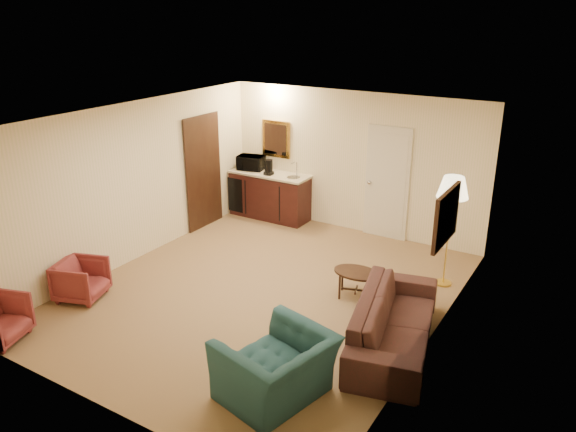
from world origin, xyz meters
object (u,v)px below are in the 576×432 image
sofa (395,314)px  waste_bin (298,218)px  wetbar_cabinet (270,195)px  floor_lamp (448,232)px  teal_armchair (276,358)px  coffee_table (356,284)px  rose_chair_near (81,278)px  microwave (251,161)px  coffee_maker (269,167)px

sofa → waste_bin: 4.30m
wetbar_cabinet → floor_lamp: size_ratio=0.95×
sofa → waste_bin: bearing=33.2°
teal_armchair → floor_lamp: 3.66m
teal_armchair → coffee_table: bearing=-162.2°
rose_chair_near → floor_lamp: (4.35, 3.15, 0.54)m
coffee_table → microwave: size_ratio=1.35×
waste_bin → coffee_table: bearing=-43.1°
teal_armchair → floor_lamp: bearing=-179.0°
teal_armchair → waste_bin: bearing=-139.1°
coffee_table → microwave: bearing=147.3°
coffee_table → microwave: microwave is taller
rose_chair_near → coffee_maker: coffee_maker is taller
waste_bin → wetbar_cabinet: bearing=174.2°
sofa → coffee_table: 1.32m
microwave → sofa: bearing=-48.3°
microwave → coffee_maker: size_ratio=1.73×
sofa → coffee_table: (-0.92, 0.91, -0.24)m
wetbar_cabinet → waste_bin: wetbar_cabinet is taller
coffee_maker → microwave: bearing=-176.0°
teal_armchair → floor_lamp: size_ratio=0.65×
rose_chair_near → coffee_table: bearing=-77.4°
waste_bin → sofa: bearing=-43.5°
coffee_table → sofa: bearing=-44.5°
teal_armchair → coffee_table: teal_armchair is taller
rose_chair_near → floor_lamp: bearing=-73.4°
coffee_table → floor_lamp: (0.97, 1.05, 0.66)m
teal_armchair → coffee_maker: bearing=-133.0°
rose_chair_near → coffee_table: rose_chair_near is taller
rose_chair_near → coffee_maker: (0.54, 4.12, 0.75)m
coffee_maker → coffee_table: bearing=-18.1°
coffee_table → floor_lamp: bearing=47.1°
coffee_table → coffee_maker: coffee_maker is taller
coffee_maker → wetbar_cabinet: bearing=132.2°
teal_armchair → rose_chair_near: size_ratio=1.74×
microwave → rose_chair_near: bearing=-103.3°
wetbar_cabinet → microwave: bearing=177.2°
teal_armchair → waste_bin: (-2.39, 4.55, -0.36)m
rose_chair_near → coffee_table: (3.38, 2.10, -0.12)m
wetbar_cabinet → coffee_table: bearing=-36.3°
sofa → coffee_table: sofa is taller
waste_bin → rose_chair_near: bearing=-106.0°
wetbar_cabinet → floor_lamp: (3.85, -1.07, 0.40)m
teal_armchair → waste_bin: teal_armchair is taller
waste_bin → coffee_maker: (-0.64, -0.03, 0.94)m
rose_chair_near → coffee_maker: 4.23m
sofa → teal_armchair: 1.76m
coffee_maker → floor_lamp: bearing=3.1°
wetbar_cabinet → coffee_maker: size_ratio=5.51×
floor_lamp → coffee_table: bearing=-132.9°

